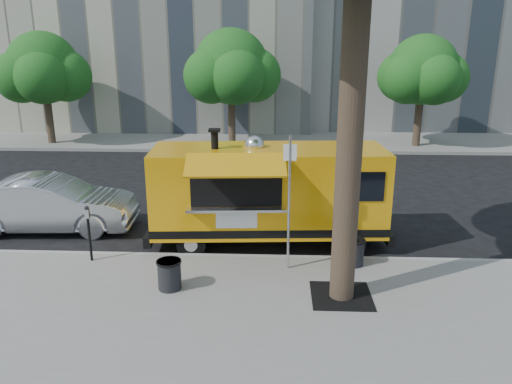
% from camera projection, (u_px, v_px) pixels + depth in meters
% --- Properties ---
extents(ground, '(120.00, 120.00, 0.00)m').
position_uv_depth(ground, '(226.00, 246.00, 12.81)').
color(ground, black).
rests_on(ground, ground).
extents(sidewalk, '(60.00, 6.00, 0.15)m').
position_uv_depth(sidewalk, '(204.00, 329.00, 8.96)').
color(sidewalk, gray).
rests_on(sidewalk, ground).
extents(curb, '(60.00, 0.14, 0.16)m').
position_uv_depth(curb, '(222.00, 258.00, 11.90)').
color(curb, '#999993').
rests_on(curb, ground).
extents(far_sidewalk, '(60.00, 5.00, 0.15)m').
position_uv_depth(far_sidewalk, '(253.00, 141.00, 25.69)').
color(far_sidewalk, gray).
rests_on(far_sidewalk, ground).
extents(tree_well, '(1.20, 1.20, 0.02)m').
position_uv_depth(tree_well, '(341.00, 296.00, 9.98)').
color(tree_well, black).
rests_on(tree_well, sidewalk).
extents(far_tree_a, '(3.42, 3.42, 5.36)m').
position_uv_depth(far_tree_a, '(43.00, 68.00, 23.89)').
color(far_tree_a, '#33261C').
rests_on(far_tree_a, far_sidewalk).
extents(far_tree_b, '(3.60, 3.60, 5.50)m').
position_uv_depth(far_tree_b, '(231.00, 67.00, 23.87)').
color(far_tree_b, '#33261C').
rests_on(far_tree_b, far_sidewalk).
extents(far_tree_c, '(3.24, 3.24, 5.21)m').
position_uv_depth(far_tree_c, '(423.00, 70.00, 23.23)').
color(far_tree_c, '#33261C').
rests_on(far_tree_c, far_sidewalk).
extents(sign_post, '(0.28, 0.06, 3.00)m').
position_uv_depth(sign_post, '(289.00, 196.00, 10.72)').
color(sign_post, silver).
rests_on(sign_post, sidewalk).
extents(parking_meter, '(0.11, 0.11, 1.33)m').
position_uv_depth(parking_meter, '(88.00, 227.00, 11.36)').
color(parking_meter, black).
rests_on(parking_meter, sidewalk).
extents(food_truck, '(6.18, 3.09, 2.98)m').
position_uv_depth(food_truck, '(267.00, 192.00, 12.52)').
color(food_truck, '#EB9F0C').
rests_on(food_truck, ground).
extents(sedan, '(4.64, 1.84, 1.50)m').
position_uv_depth(sedan, '(51.00, 204.00, 13.65)').
color(sedan, '#B5B7BC').
rests_on(sedan, ground).
extents(trash_bin_left, '(0.52, 0.52, 0.62)m').
position_uv_depth(trash_bin_left, '(169.00, 274.00, 10.19)').
color(trash_bin_left, black).
rests_on(trash_bin_left, sidewalk).
extents(trash_bin_right, '(0.51, 0.51, 0.61)m').
position_uv_depth(trash_bin_right, '(354.00, 251.00, 11.30)').
color(trash_bin_right, black).
rests_on(trash_bin_right, sidewalk).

